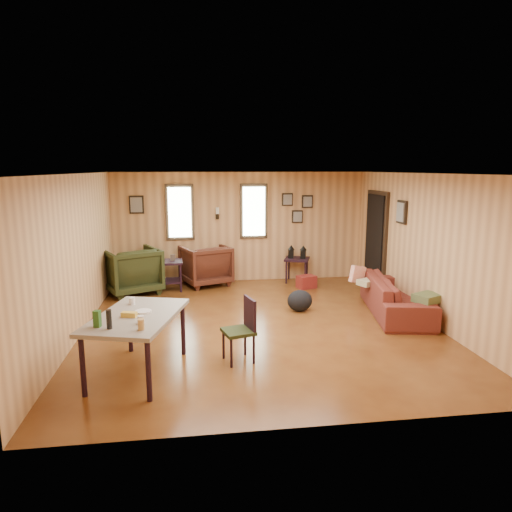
{
  "coord_description": "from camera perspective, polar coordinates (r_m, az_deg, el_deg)",
  "views": [
    {
      "loc": [
        -1.0,
        -6.94,
        2.48
      ],
      "look_at": [
        0.0,
        0.4,
        1.05
      ],
      "focal_mm": 32.0,
      "sensor_mm": 36.0,
      "label": 1
    }
  ],
  "objects": [
    {
      "name": "room",
      "position": [
        7.42,
        1.43,
        1.03
      ],
      "size": [
        5.54,
        6.04,
        2.44
      ],
      "color": "brown",
      "rests_on": "ground"
    },
    {
      "name": "sofa",
      "position": [
        8.23,
        17.12,
        -4.08
      ],
      "size": [
        1.0,
        2.21,
        0.83
      ],
      "primitive_type": "imported",
      "rotation": [
        0.0,
        0.0,
        1.39
      ],
      "color": "maroon",
      "rests_on": "ground"
    },
    {
      "name": "recliner_brown",
      "position": [
        9.84,
        -6.32,
        -0.89
      ],
      "size": [
        1.17,
        1.14,
        0.95
      ],
      "primitive_type": "imported",
      "rotation": [
        0.0,
        0.0,
        3.51
      ],
      "color": "#4C2316",
      "rests_on": "ground"
    },
    {
      "name": "recliner_green",
      "position": [
        9.44,
        -15.26,
        -1.51
      ],
      "size": [
        1.3,
        1.27,
        1.02
      ],
      "primitive_type": "imported",
      "rotation": [
        0.0,
        0.0,
        -2.69
      ],
      "color": "#2B3216",
      "rests_on": "ground"
    },
    {
      "name": "end_table",
      "position": [
        9.53,
        -10.95,
        -1.73
      ],
      "size": [
        0.62,
        0.57,
        0.76
      ],
      "rotation": [
        0.0,
        0.0,
        0.05
      ],
      "color": "black",
      "rests_on": "ground"
    },
    {
      "name": "side_table",
      "position": [
        10.05,
        5.16,
        -0.13
      ],
      "size": [
        0.66,
        0.66,
        0.82
      ],
      "rotation": [
        0.0,
        0.0,
        -0.34
      ],
      "color": "black",
      "rests_on": "ground"
    },
    {
      "name": "cooler",
      "position": [
        9.65,
        6.32,
        -3.22
      ],
      "size": [
        0.44,
        0.37,
        0.26
      ],
      "rotation": [
        0.0,
        0.0,
        0.33
      ],
      "color": "maroon",
      "rests_on": "ground"
    },
    {
      "name": "backpack",
      "position": [
        8.08,
        5.5,
        -5.58
      ],
      "size": [
        0.52,
        0.44,
        0.38
      ],
      "rotation": [
        0.0,
        0.0,
        -0.29
      ],
      "color": "black",
      "rests_on": "ground"
    },
    {
      "name": "sofa_pillows",
      "position": [
        8.04,
        16.72,
        -3.78
      ],
      "size": [
        1.08,
        1.7,
        0.36
      ],
      "rotation": [
        0.0,
        0.0,
        0.43
      ],
      "color": "#535E34",
      "rests_on": "sofa"
    },
    {
      "name": "dining_table",
      "position": [
        5.71,
        -14.76,
        -7.75
      ],
      "size": [
        1.25,
        1.66,
        0.97
      ],
      "rotation": [
        0.0,
        0.0,
        -0.27
      ],
      "color": "gray",
      "rests_on": "ground"
    },
    {
      "name": "dining_chair",
      "position": [
        5.97,
        -1.64,
        -8.75
      ],
      "size": [
        0.46,
        0.46,
        0.84
      ],
      "rotation": [
        0.0,
        0.0,
        0.26
      ],
      "color": "#2B3216",
      "rests_on": "ground"
    }
  ]
}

